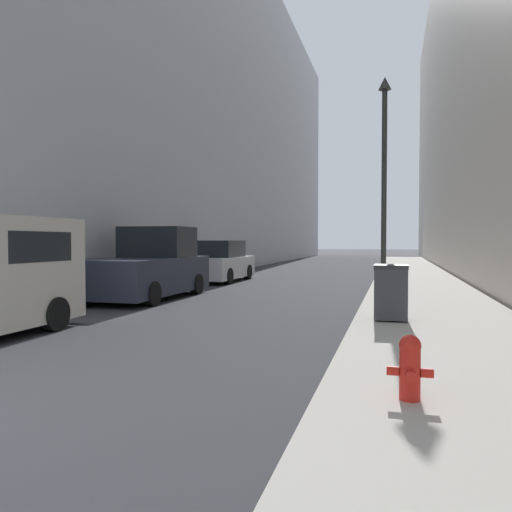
{
  "coord_description": "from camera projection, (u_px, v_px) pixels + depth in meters",
  "views": [
    {
      "loc": [
        4.41,
        -2.91,
        1.68
      ],
      "look_at": [
        -1.46,
        18.29,
        1.01
      ],
      "focal_mm": 35.0,
      "sensor_mm": 36.0,
      "label": 1
    }
  ],
  "objects": [
    {
      "name": "sidewalk_right",
      "position": [
        417.0,
        281.0,
        19.95
      ],
      "size": [
        3.33,
        60.0,
        0.12
      ],
      "color": "#B7B2A8",
      "rests_on": "ground"
    },
    {
      "name": "pickup_truck",
      "position": [
        147.0,
        268.0,
        14.66
      ],
      "size": [
        2.25,
        4.83,
        2.11
      ],
      "color": "#232838",
      "rests_on": "ground"
    },
    {
      "name": "parked_sedan_near",
      "position": [
        219.0,
        263.0,
        20.76
      ],
      "size": [
        1.96,
        4.46,
        1.7
      ],
      "color": "silver",
      "rests_on": "ground"
    },
    {
      "name": "building_left_glass",
      "position": [
        154.0,
        103.0,
        31.51
      ],
      "size": [
        12.0,
        60.0,
        20.8
      ],
      "color": "#BCBCC1",
      "rests_on": "ground"
    },
    {
      "name": "fire_hydrant",
      "position": [
        410.0,
        366.0,
        4.86
      ],
      "size": [
        0.44,
        0.33,
        0.64
      ],
      "color": "red",
      "rests_on": "sidewalk_right"
    },
    {
      "name": "trash_bin",
      "position": [
        391.0,
        292.0,
        9.75
      ],
      "size": [
        0.64,
        0.65,
        1.09
      ],
      "color": "#3D3D42",
      "rests_on": "sidewalk_right"
    },
    {
      "name": "lamppost",
      "position": [
        384.0,
        176.0,
        14.52
      ],
      "size": [
        0.37,
        0.37,
        6.31
      ],
      "color": "#2D332D",
      "rests_on": "sidewalk_right"
    }
  ]
}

